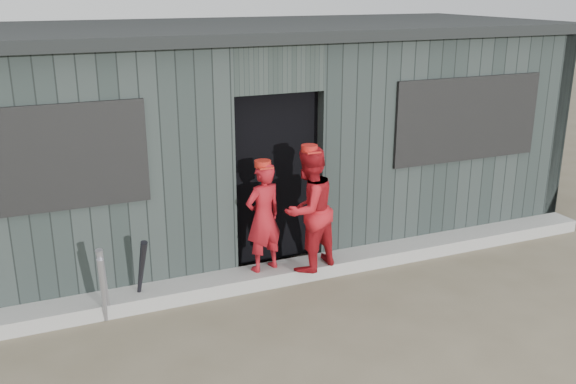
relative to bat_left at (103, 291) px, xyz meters
name	(u,v)px	position (x,y,z in m)	size (l,w,h in m)	color
ground	(371,364)	(1.97, -1.57, -0.35)	(80.00, 80.00, 0.00)	brown
curb	(287,272)	(1.97, 0.25, -0.28)	(8.00, 0.36, 0.15)	gray
bat_left	(103,291)	(0.00, 0.00, 0.00)	(0.07, 0.07, 0.70)	gray
bat_mid	(105,285)	(0.02, 0.04, 0.04)	(0.07, 0.07, 0.79)	gray
bat_right	(141,273)	(0.39, 0.17, 0.03)	(0.07, 0.07, 0.79)	black
player_red_left	(263,217)	(1.71, 0.27, 0.39)	(0.43, 0.28, 1.18)	maroon
player_red_right	(309,209)	(2.16, 0.11, 0.47)	(0.65, 0.51, 1.34)	#A7141C
player_grey_back	(305,206)	(2.43, 0.80, 0.25)	(0.59, 0.38, 1.20)	#AAAAAA
dugout	(235,132)	(1.97, 1.93, 0.94)	(8.30, 3.30, 2.62)	black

